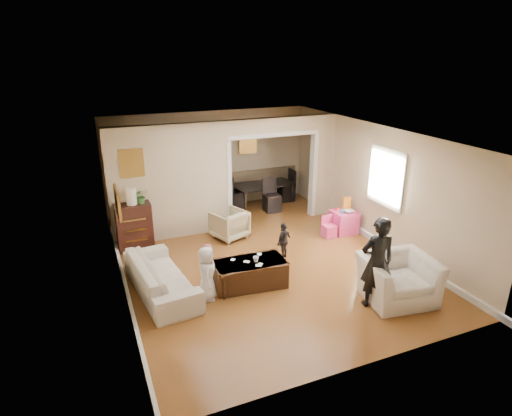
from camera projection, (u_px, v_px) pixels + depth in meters
name	position (u px, v px, depth m)	size (l,w,h in m)	color
floor	(260.00, 258.00, 8.85)	(7.00, 7.00, 0.00)	#955426
partition_left	(172.00, 183.00, 9.46)	(2.75, 0.18, 2.60)	#CBB194
partition_right	(321.00, 166.00, 10.85)	(0.55, 0.18, 2.60)	#CBB194
partition_header	(273.00, 125.00, 9.96)	(2.22, 0.18, 0.35)	#CBB194
window_pane	(386.00, 178.00, 8.95)	(0.03, 0.95, 1.10)	white
framed_art_partition	(132.00, 163.00, 8.89)	(0.45, 0.03, 0.55)	brown
framed_art_sofa_wall	(118.00, 203.00, 6.73)	(0.03, 0.55, 0.40)	brown
framed_art_alcove	(248.00, 143.00, 11.63)	(0.45, 0.03, 0.55)	brown
sofa	(161.00, 276.00, 7.53)	(2.12, 0.83, 0.62)	silver
armchair_back	(229.00, 224.00, 9.73)	(0.70, 0.72, 0.65)	#C8B98B
armchair_front	(398.00, 279.00, 7.29)	(1.17, 1.02, 0.76)	silver
dresser	(134.00, 227.00, 9.14)	(0.74, 0.42, 1.02)	black
table_lamp	(131.00, 196.00, 8.90)	(0.22, 0.22, 0.36)	#FFF2CF
potted_plant	(141.00, 196.00, 8.98)	(0.29, 0.25, 0.33)	#3D662D
coffee_table	(250.00, 273.00, 7.76)	(1.29, 0.64, 0.48)	#331F10
coffee_cup	(256.00, 259.00, 7.65)	(0.10, 0.10, 0.10)	silver
play_table	(344.00, 222.00, 10.05)	(0.55, 0.55, 0.52)	#EB3E89
cereal_box	(347.00, 203.00, 10.04)	(0.20, 0.07, 0.30)	yellow
cyan_cup	(342.00, 211.00, 9.86)	(0.08, 0.08, 0.08)	#29CAD1
toy_block	(337.00, 209.00, 10.01)	(0.08, 0.06, 0.05)	red
play_bowl	(349.00, 212.00, 9.86)	(0.23, 0.23, 0.06)	silver
dining_table	(262.00, 193.00, 11.93)	(1.69, 0.94, 0.60)	black
adult_person	(377.00, 262.00, 6.97)	(0.58, 0.38, 1.59)	black
child_kneel_a	(207.00, 274.00, 7.24)	(0.48, 0.31, 0.98)	silver
child_kneel_b	(208.00, 265.00, 7.71)	(0.40, 0.31, 0.82)	pink
child_toddler	(284.00, 241.00, 8.73)	(0.46, 0.19, 0.79)	black
craft_papers	(252.00, 261.00, 7.70)	(0.64, 0.53, 0.00)	white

